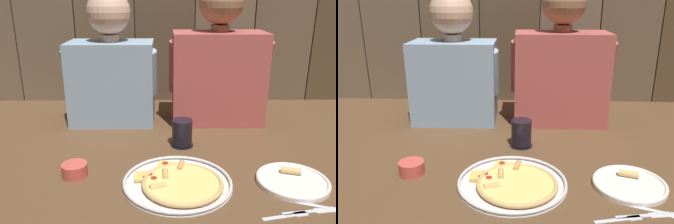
% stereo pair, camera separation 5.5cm
% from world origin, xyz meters
% --- Properties ---
extents(ground_plane, '(3.20, 3.20, 0.00)m').
position_xyz_m(ground_plane, '(0.00, 0.00, 0.00)').
color(ground_plane, brown).
extents(pizza_tray, '(0.34, 0.34, 0.03)m').
position_xyz_m(pizza_tray, '(0.04, -0.07, 0.01)').
color(pizza_tray, silver).
rests_on(pizza_tray, ground).
extents(dinner_plate, '(0.22, 0.22, 0.03)m').
position_xyz_m(dinner_plate, '(0.40, -0.07, 0.01)').
color(dinner_plate, white).
rests_on(dinner_plate, ground).
extents(drinking_glass, '(0.09, 0.09, 0.11)m').
position_xyz_m(drinking_glass, '(0.07, 0.22, 0.05)').
color(drinking_glass, black).
rests_on(drinking_glass, ground).
extents(dipping_bowl, '(0.08, 0.08, 0.04)m').
position_xyz_m(dipping_bowl, '(-0.29, -0.01, 0.02)').
color(dipping_bowl, '#CC4C42').
rests_on(dipping_bowl, ground).
extents(table_fork, '(0.13, 0.04, 0.01)m').
position_xyz_m(table_fork, '(0.33, -0.23, 0.00)').
color(table_fork, silver).
rests_on(table_fork, ground).
extents(table_knife, '(0.16, 0.04, 0.01)m').
position_xyz_m(table_knife, '(0.39, -0.22, 0.00)').
color(table_knife, silver).
rests_on(table_knife, ground).
extents(table_spoon, '(0.14, 0.07, 0.01)m').
position_xyz_m(table_spoon, '(0.46, -0.20, 0.00)').
color(table_spoon, silver).
rests_on(table_spoon, ground).
extents(diner_left, '(0.41, 0.22, 0.59)m').
position_xyz_m(diner_left, '(-0.24, 0.50, 0.27)').
color(diner_left, '#849EB7').
rests_on(diner_left, ground).
extents(diner_right, '(0.44, 0.21, 0.64)m').
position_xyz_m(diner_right, '(0.24, 0.50, 0.29)').
color(diner_right, '#AD4C47').
rests_on(diner_right, ground).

